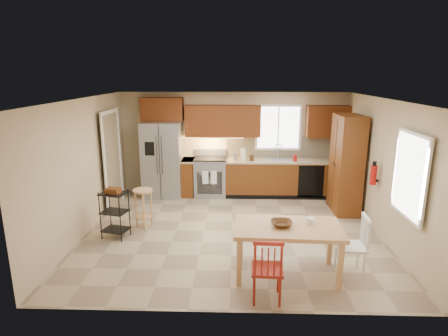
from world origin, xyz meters
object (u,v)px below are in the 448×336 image
Objects in this scene: fire_extinguisher at (373,175)px; dining_table at (287,251)px; range_stove at (210,177)px; pantry at (346,164)px; refrigerator at (163,160)px; utility_cart at (115,214)px; table_jar at (310,222)px; bar_stool at (144,209)px; table_bowl at (281,226)px; chair_red at (267,268)px; chair_white at (351,245)px; soap_bottle at (295,157)px.

fire_extinguisher is 2.57m from dining_table.
range_stove is 0.44× the size of pantry.
refrigerator is 2.03× the size of utility_cart.
table_jar reaches higher than bar_stool.
table_bowl is 2.38× the size of table_jar.
chair_red is 1.07m from table_jar.
dining_table is 0.55m from table_jar.
chair_white is at bearing -1.49° from utility_cart.
soap_bottle is 3.56m from table_jar.
bar_stool is at bearing 135.73° from chair_red.
soap_bottle is at bearing 78.47° from table_bowl.
refrigerator is 4.40m from table_bowl.
soap_bottle is (3.18, -0.02, 0.09)m from refrigerator.
table_jar is (-0.30, -3.54, -0.20)m from soap_bottle.
refrigerator is 0.87× the size of pantry.
pantry is 2.72× the size of bar_stool.
table_jar is at bearing 49.69° from chair_red.
soap_bottle is 0.21× the size of chair_white.
pantry is 3.95m from chair_red.
chair_white is (0.95, 0.05, 0.08)m from dining_table.
range_stove is (1.15, 0.06, -0.45)m from refrigerator.
soap_bottle is 0.21× the size of utility_cart.
bar_stool is (-2.90, 1.59, -0.41)m from table_jar.
refrigerator reaches higher than chair_red.
chair_white is 1.09m from table_bowl.
fire_extinguisher is (1.15, -1.95, 0.10)m from soap_bottle.
pantry is 2.93m from table_jar.
table_jar reaches higher than table_bowl.
fire_extinguisher is at bearing 41.70° from table_bowl.
range_stove is 1.03× the size of utility_cart.
table_bowl is 0.45m from table_jar.
dining_table is 11.74× the size of table_jar.
chair_red is at bearing -119.87° from pantry.
soap_bottle is at bearing 85.10° from table_jar.
utility_cart is (-0.41, -0.47, 0.06)m from bar_stool.
refrigerator is at bearing 128.91° from table_jar.
range_stove reaches higher than chair_white.
soap_bottle reaches higher than utility_cart.
dining_table is 3.20m from utility_cart.
range_stove is at bearing 177.60° from soap_bottle.
dining_table is at bearing -34.88° from bar_stool.
utility_cart is at bearing 160.13° from dining_table.
table_bowl is (-1.89, -1.69, -0.33)m from fire_extinguisher.
range_stove is 3.83m from fire_extinguisher.
pantry is at bearing 64.59° from table_jar.
chair_red is at bearing -76.67° from range_stove.
pantry is at bearing -12.62° from refrigerator.
utility_cart is at bearing -161.56° from pantry.
refrigerator reaches higher than table_bowl.
utility_cart is (-1.58, -2.50, -0.01)m from range_stove.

